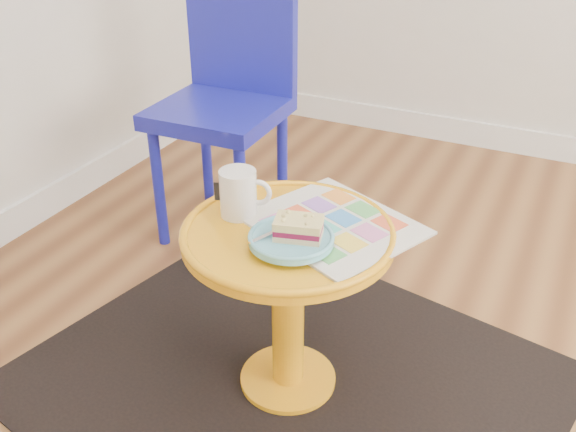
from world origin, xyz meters
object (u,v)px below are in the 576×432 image
at_px(mug, 239,192).
at_px(chair, 228,89).
at_px(plate, 291,239).
at_px(newspaper, 333,224).
at_px(side_table, 288,278).

bearing_deg(mug, chair, 106.19).
height_order(chair, mug, chair).
bearing_deg(plate, mug, 155.93).
bearing_deg(chair, newspaper, -45.11).
bearing_deg(newspaper, chair, 160.68).
distance_m(side_table, plate, 0.17).
bearing_deg(side_table, newspaper, 39.84).
relative_size(mug, plate, 0.66).
bearing_deg(mug, plate, -40.50).
relative_size(side_table, newspaper, 1.36).
bearing_deg(mug, newspaper, -3.61).
bearing_deg(side_table, plate, -58.11).
relative_size(side_table, plate, 2.62).
xyz_separation_m(newspaper, plate, (-0.05, -0.13, 0.02)).
distance_m(mug, plate, 0.20).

